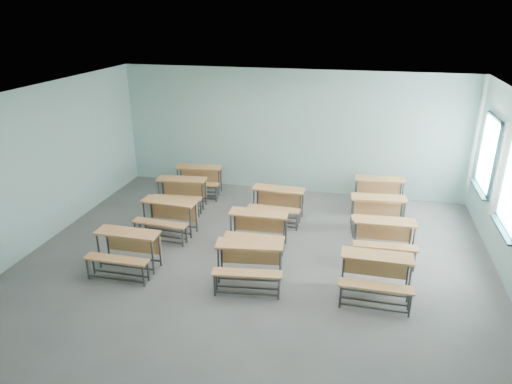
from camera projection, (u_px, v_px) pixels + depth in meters
room at (259, 186)px, 8.22m from camera, size 9.04×8.04×3.24m
desk_unit_r0c0 at (126, 246)px, 8.43m from camera, size 1.19×0.81×0.74m
desk_unit_r0c1 at (249, 258)px, 8.01m from camera, size 1.29×0.95×0.74m
desk_unit_r0c2 at (376, 271)px, 7.64m from camera, size 1.19×0.80×0.74m
desk_unit_r1c0 at (168, 213)px, 9.79m from camera, size 1.23×0.86×0.74m
desk_unit_r1c1 at (258, 225)px, 9.23m from camera, size 1.22×0.85×0.74m
desk_unit_r1c2 at (384, 234)px, 8.88m from camera, size 1.22×0.85×0.74m
desk_unit_r2c0 at (181, 189)px, 11.06m from camera, size 1.26×0.91×0.74m
desk_unit_r2c1 at (277, 200)px, 10.47m from camera, size 1.21×0.84×0.74m
desk_unit_r2c2 at (378, 209)px, 9.98m from camera, size 1.26×0.91×0.74m
desk_unit_r3c0 at (198, 176)px, 11.91m from camera, size 1.28×0.94×0.74m
desk_unit_r3c2 at (379, 189)px, 11.09m from camera, size 1.24×0.87×0.74m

